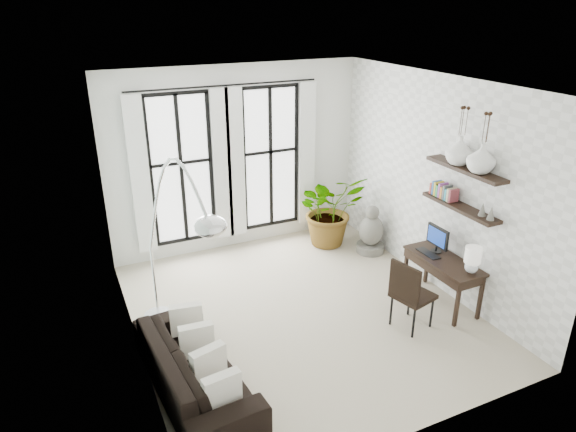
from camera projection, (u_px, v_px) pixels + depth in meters
floor at (301, 311)px, 7.38m from camera, size 5.00×5.00×0.00m
ceiling at (304, 85)px, 6.14m from camera, size 5.00×5.00×0.00m
wall_left at (127, 240)px, 5.88m from camera, size 0.00×5.00×5.00m
wall_right at (437, 185)px, 7.63m from camera, size 0.00×5.00×5.00m
wall_back at (238, 159)px, 8.84m from camera, size 4.50×0.00×4.50m
windows at (228, 164)px, 8.72m from camera, size 3.26×0.13×2.65m
wall_shelves at (460, 191)px, 7.02m from camera, size 0.25×1.30×0.60m
sofa at (195, 367)px, 5.78m from camera, size 1.01×2.22×0.63m
throw_pillows at (202, 352)px, 5.75m from camera, size 0.40×1.52×0.40m
plant at (330, 209)px, 9.21m from camera, size 1.25×1.10×1.34m
desk at (446, 263)px, 7.28m from camera, size 0.52×1.22×1.12m
desk_chair at (409, 291)px, 6.79m from camera, size 0.58×0.58×1.01m
arc_lamp at (174, 204)px, 5.84m from camera, size 0.76×1.89×2.57m
buddha at (371, 233)px, 9.00m from camera, size 0.49×0.49×0.87m
vase_a at (481, 158)px, 6.57m from camera, size 0.37×0.37×0.38m
vase_b at (460, 151)px, 6.90m from camera, size 0.37×0.37×0.38m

